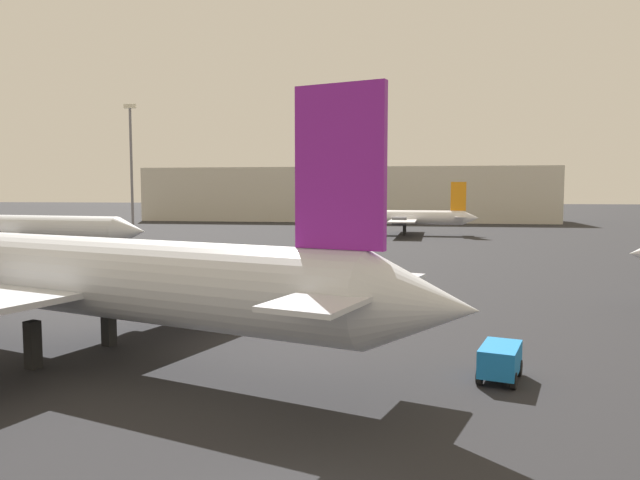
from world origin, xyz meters
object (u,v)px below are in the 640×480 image
at_px(airplane_far_left, 400,217).
at_px(light_mast_left, 131,159).
at_px(baggage_cart, 500,360).
at_px(airplane_at_gate, 53,273).
at_px(airplane_distant, 22,229).

relative_size(airplane_far_left, light_mast_left, 1.03).
bearing_deg(light_mast_left, baggage_cart, -56.55).
bearing_deg(baggage_cart, light_mast_left, -130.77).
xyz_separation_m(airplane_at_gate, airplane_far_left, (13.11, 70.38, -0.71)).
relative_size(airplane_distant, baggage_cart, 11.28).
height_order(airplane_far_left, light_mast_left, light_mast_left).
height_order(airplane_distant, baggage_cart, airplane_distant).
xyz_separation_m(airplane_far_left, baggage_cart, (5.27, -71.22, -1.99)).
bearing_deg(baggage_cart, airplane_far_left, -159.98).
bearing_deg(airplane_far_left, baggage_cart, 96.61).
xyz_separation_m(airplane_distant, light_mast_left, (-13.31, 52.28, 10.29)).
bearing_deg(airplane_distant, airplane_at_gate, -44.71).
bearing_deg(airplane_at_gate, light_mast_left, -47.60).
xyz_separation_m(airplane_at_gate, airplane_distant, (-26.46, 34.92, -0.61)).
bearing_deg(airplane_distant, airplane_far_left, 50.00).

